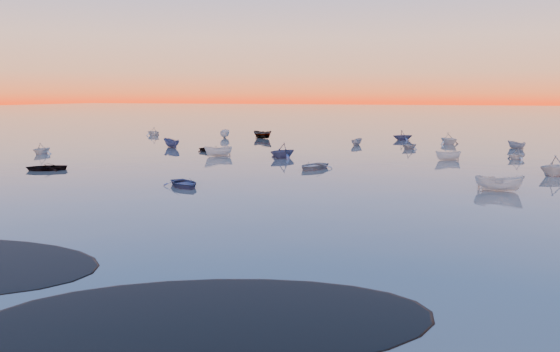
% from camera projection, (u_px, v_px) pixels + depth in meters
% --- Properties ---
extents(ground, '(600.00, 600.00, 0.00)m').
position_uv_depth(ground, '(391.00, 132.00, 115.74)').
color(ground, '#625B52').
rests_on(ground, ground).
extents(mud_lobes, '(140.00, 6.00, 0.07)m').
position_uv_depth(mud_lobes, '(78.00, 306.00, 20.77)').
color(mud_lobes, black).
rests_on(mud_lobes, ground).
extents(moored_fleet, '(124.00, 58.00, 1.20)m').
position_uv_depth(moored_fleet, '(349.00, 156.00, 71.55)').
color(moored_fleet, silver).
rests_on(moored_fleet, ground).
extents(boat_near_left, '(3.96, 4.16, 1.01)m').
position_uv_depth(boat_near_left, '(184.00, 187.00, 47.62)').
color(boat_near_left, '#39436E').
rests_on(boat_near_left, ground).
extents(boat_near_center, '(1.91, 4.00, 1.35)m').
position_uv_depth(boat_near_center, '(499.00, 191.00, 45.63)').
color(boat_near_center, silver).
rests_on(boat_near_center, ground).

